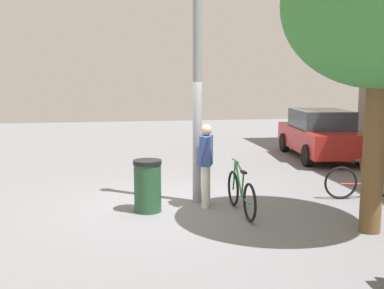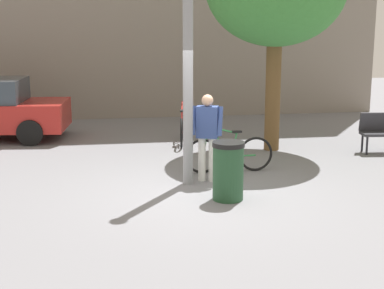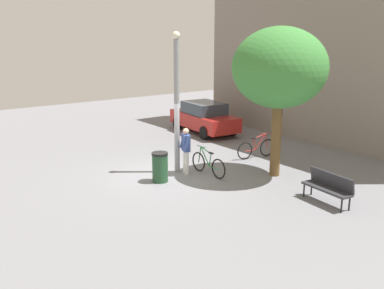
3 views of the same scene
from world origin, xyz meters
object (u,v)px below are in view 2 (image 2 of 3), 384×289
(person_by_lamppost, at_px, (207,132))
(bicycle_green, at_px, (229,154))
(lamppost, at_px, (188,42))
(bicycle_red, at_px, (182,128))
(trash_bin, at_px, (228,171))

(person_by_lamppost, bearing_deg, bicycle_green, 46.12)
(lamppost, bearing_deg, person_by_lamppost, 15.95)
(bicycle_red, relative_size, bicycle_green, 0.99)
(trash_bin, bearing_deg, bicycle_red, 91.67)
(person_by_lamppost, bearing_deg, bicycle_red, 89.81)
(person_by_lamppost, distance_m, bicycle_green, 0.98)
(lamppost, bearing_deg, trash_bin, -63.70)
(lamppost, xyz_separation_m, trash_bin, (0.53, -1.07, -2.12))
(bicycle_green, bearing_deg, person_by_lamppost, -133.88)
(lamppost, xyz_separation_m, bicycle_red, (0.39, 3.62, -2.25))
(lamppost, distance_m, bicycle_red, 4.28)
(lamppost, distance_m, bicycle_green, 2.53)
(bicycle_red, height_order, bicycle_green, same)
(person_by_lamppost, height_order, trash_bin, person_by_lamppost)
(lamppost, height_order, person_by_lamppost, lamppost)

